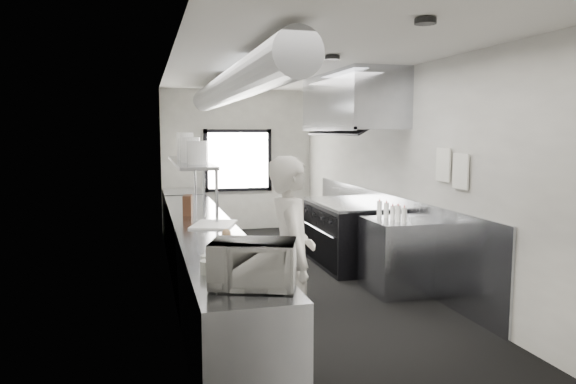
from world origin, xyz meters
TOP-DOWN VIEW (x-y plane):
  - floor at (0.00, 0.00)m, footprint 3.00×8.00m
  - ceiling at (0.00, 0.00)m, footprint 3.00×8.00m
  - wall_back at (0.00, 4.00)m, footprint 3.00×0.02m
  - wall_front at (0.00, -4.00)m, footprint 3.00×0.02m
  - wall_left at (-1.50, 0.00)m, footprint 0.02×8.00m
  - wall_right at (1.50, 0.00)m, footprint 0.02×8.00m
  - wall_cladding at (1.48, 0.30)m, footprint 0.03×5.50m
  - hvac_duct at (-0.70, 0.40)m, footprint 0.40×6.40m
  - service_window at (0.00, 3.96)m, footprint 1.36×0.05m
  - exhaust_hood at (1.10, 0.70)m, footprint 0.81×2.20m
  - prep_counter at (-1.15, -0.50)m, footprint 0.70×6.00m
  - pass_shelf at (-1.19, 1.00)m, footprint 0.45×3.00m
  - range at (1.04, 0.70)m, footprint 0.88×1.60m
  - bottle_station at (1.15, -0.70)m, footprint 0.65×0.80m
  - far_work_table at (-1.15, 3.20)m, footprint 0.70×1.20m
  - notice_sheet_a at (1.47, -1.20)m, footprint 0.02×0.28m
  - notice_sheet_b at (1.47, -1.55)m, footprint 0.02×0.28m
  - line_cook at (-0.60, -2.24)m, footprint 0.48×0.68m
  - microwave at (-1.09, -3.04)m, footprint 0.64×0.56m
  - deli_tub_a at (-1.35, -2.61)m, footprint 0.18×0.18m
  - deli_tub_b at (-1.33, -2.41)m, footprint 0.17×0.17m
  - newspaper at (-1.00, -1.80)m, footprint 0.32×0.39m
  - small_plate at (-1.04, -1.39)m, footprint 0.21×0.21m
  - pastry at (-1.04, -1.39)m, footprint 0.10×0.10m
  - cutting_board at (-1.05, -0.51)m, footprint 0.62×0.71m
  - knife_block at (-1.28, 0.35)m, footprint 0.15×0.25m
  - plate_stack_a at (-1.17, 0.12)m, footprint 0.32×0.32m
  - plate_stack_b at (-1.22, 0.55)m, footprint 0.28×0.28m
  - plate_stack_c at (-1.23, 1.17)m, footprint 0.27×0.27m
  - plate_stack_d at (-1.20, 1.60)m, footprint 0.30×0.30m
  - squeeze_bottle_a at (1.12, -0.96)m, footprint 0.07×0.07m
  - squeeze_bottle_b at (1.11, -0.83)m, footprint 0.09×0.09m
  - squeeze_bottle_c at (1.10, -0.70)m, footprint 0.06×0.06m
  - squeeze_bottle_d at (1.10, -0.52)m, footprint 0.08×0.08m
  - squeeze_bottle_e at (1.08, -0.36)m, footprint 0.08×0.08m

SIDE VIEW (x-z plane):
  - floor at x=0.00m, z-range -0.01..0.01m
  - prep_counter at x=-1.15m, z-range 0.00..0.90m
  - bottle_station at x=1.15m, z-range 0.00..0.90m
  - far_work_table at x=-1.15m, z-range 0.00..0.90m
  - range at x=1.04m, z-range 0.00..0.94m
  - wall_cladding at x=1.48m, z-range 0.00..1.10m
  - line_cook at x=-0.60m, z-range 0.00..1.77m
  - newspaper at x=-1.00m, z-range 0.90..0.91m
  - small_plate at x=-1.04m, z-range 0.90..0.92m
  - cutting_board at x=-1.05m, z-range 0.90..0.92m
  - deli_tub_b at x=-1.33m, z-range 0.90..0.99m
  - deli_tub_a at x=-1.35m, z-range 0.90..1.00m
  - pastry at x=-1.04m, z-range 0.92..1.01m
  - squeeze_bottle_c at x=1.10m, z-range 0.90..1.07m
  - squeeze_bottle_d at x=1.10m, z-range 0.90..1.09m
  - squeeze_bottle_e at x=1.08m, z-range 0.90..1.09m
  - squeeze_bottle_a at x=1.12m, z-range 0.90..1.09m
  - squeeze_bottle_b at x=1.11m, z-range 0.90..1.10m
  - knife_block at x=-1.28m, z-range 0.90..1.16m
  - microwave at x=-1.09m, z-range 0.90..1.22m
  - service_window at x=0.00m, z-range 0.77..2.02m
  - wall_back at x=0.00m, z-range 0.00..2.80m
  - wall_front at x=0.00m, z-range 0.00..2.80m
  - wall_left at x=-1.50m, z-range 0.00..2.80m
  - wall_right at x=1.50m, z-range 0.00..2.80m
  - pass_shelf at x=-1.19m, z-range 1.20..1.88m
  - notice_sheet_b at x=1.47m, z-range 1.36..1.74m
  - notice_sheet_a at x=1.47m, z-range 1.41..1.79m
  - plate_stack_a at x=-1.17m, z-range 1.57..1.86m
  - plate_stack_c at x=-1.23m, z-range 1.57..1.88m
  - plate_stack_b at x=-1.22m, z-range 1.57..1.90m
  - plate_stack_d at x=-1.20m, z-range 1.57..1.96m
  - exhaust_hood at x=1.10m, z-range 1.95..2.83m
  - hvac_duct at x=-0.70m, z-range 2.35..2.75m
  - ceiling at x=0.00m, z-range 2.79..2.80m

